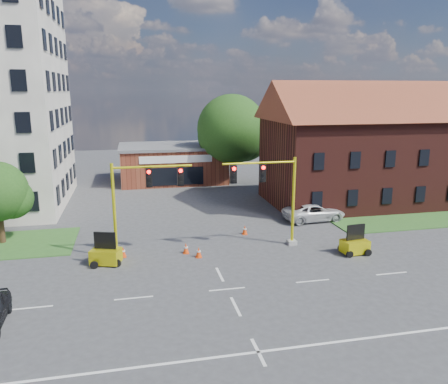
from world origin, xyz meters
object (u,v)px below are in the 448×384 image
Objects in this scene: signal_mast_east at (271,191)px; trailer_west at (106,255)px; trailer_east at (355,245)px; signal_mast_west at (140,198)px; pickup_white at (314,212)px.

signal_mast_east reaches higher than trailer_west.
signal_mast_west is at bearing 162.87° from trailer_east.
signal_mast_west is 1.20× the size of pickup_white.
signal_mast_west reaches higher than pickup_white.
trailer_west is at bearing 106.12° from pickup_white.
trailer_west is (-10.98, -0.96, -3.29)m from signal_mast_east.
trailer_east is at bearing -10.52° from signal_mast_west.
signal_mast_east is at bearing 128.79° from pickup_white.
signal_mast_east is 3.22× the size of trailer_east.
signal_mast_west is 1.00× the size of signal_mast_east.
trailer_west reaches higher than trailer_east.
signal_mast_west is at bearing 105.69° from pickup_white.
trailer_east is at bearing -26.76° from signal_mast_east.
signal_mast_west and signal_mast_east have the same top height.
signal_mast_east is at bearing 0.00° from signal_mast_west.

